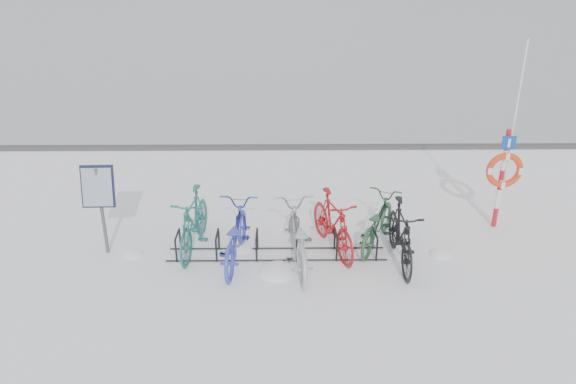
% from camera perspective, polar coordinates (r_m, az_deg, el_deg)
% --- Properties ---
extents(ground, '(900.00, 900.00, 0.00)m').
position_cam_1_polar(ground, '(10.40, -1.15, -6.42)').
color(ground, white).
rests_on(ground, ground).
extents(quay_edge, '(400.00, 0.25, 0.10)m').
position_cam_1_polar(quay_edge, '(15.76, -0.99, 4.57)').
color(quay_edge, '#3F3F42').
rests_on(quay_edge, ground).
extents(bike_rack, '(4.00, 0.48, 0.46)m').
position_cam_1_polar(bike_rack, '(10.31, -1.16, -5.56)').
color(bike_rack, black).
rests_on(bike_rack, ground).
extents(info_board, '(0.58, 0.24, 1.72)m').
position_cam_1_polar(info_board, '(10.46, -18.69, 0.03)').
color(info_board, '#595B5E').
rests_on(info_board, ground).
extents(lifebuoy_station, '(0.71, 0.22, 3.71)m').
position_cam_1_polar(lifebuoy_station, '(11.63, 21.11, 2.09)').
color(lifebuoy_station, red).
rests_on(lifebuoy_station, ground).
extents(bike_0, '(0.76, 2.01, 1.18)m').
position_cam_1_polar(bike_0, '(10.49, -9.58, -2.83)').
color(bike_0, '#1E6960').
rests_on(bike_0, ground).
extents(bike_1, '(0.89, 2.09, 1.07)m').
position_cam_1_polar(bike_1, '(10.05, -5.43, -4.21)').
color(bike_1, '#3743BC').
rests_on(bike_1, ground).
extents(bike_2, '(0.95, 2.21, 1.13)m').
position_cam_1_polar(bike_2, '(9.84, 0.92, -4.53)').
color(bike_2, '#A6AAAD').
rests_on(bike_2, ground).
extents(bike_3, '(1.09, 1.97, 1.14)m').
position_cam_1_polar(bike_3, '(10.36, 4.58, -3.02)').
color(bike_3, '#AD1419').
rests_on(bike_3, ground).
extents(bike_4, '(1.37, 1.95, 0.97)m').
position_cam_1_polar(bike_4, '(10.71, 9.04, -2.84)').
color(bike_4, '#285236').
rests_on(bike_4, ground).
extents(bike_5, '(0.56, 1.93, 1.15)m').
position_cam_1_polar(bike_5, '(10.13, 11.39, -4.08)').
color(bike_5, black).
rests_on(bike_5, ground).
extents(snow_drifts, '(6.07, 1.98, 0.24)m').
position_cam_1_polar(snow_drifts, '(10.29, 0.55, -6.76)').
color(snow_drifts, white).
rests_on(snow_drifts, ground).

